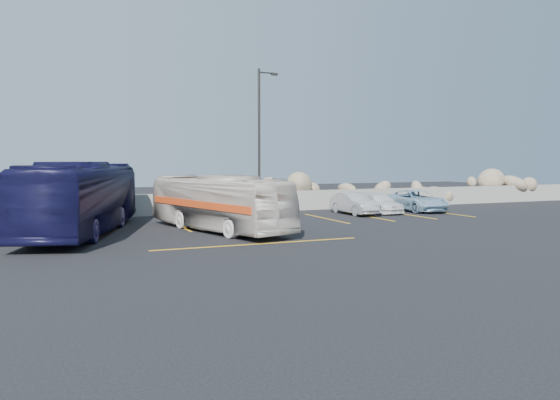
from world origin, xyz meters
name	(u,v)px	position (x,y,z in m)	size (l,w,h in m)	color
ground	(286,243)	(0.00, 0.00, 0.00)	(90.00, 90.00, 0.00)	black
seawall	(203,203)	(0.00, 12.00, 0.60)	(60.00, 0.40, 1.20)	gray
riprap_pile	(198,190)	(0.00, 13.20, 1.30)	(54.00, 2.80, 2.60)	#8B795B
parking_lines	(327,222)	(4.64, 5.57, 0.01)	(18.16, 9.36, 0.01)	gold
lamppost	(260,138)	(2.56, 9.50, 4.30)	(1.14, 0.18, 8.00)	#2B2926
vintage_bus	(218,203)	(-1.32, 4.44, 1.21)	(2.04, 8.71, 2.43)	silver
tour_coach	(82,198)	(-6.83, 5.69, 1.51)	(2.53, 10.82, 3.01)	black
car_a	(256,206)	(1.89, 8.41, 0.64)	(1.52, 3.78, 1.29)	white
car_b	(355,204)	(7.86, 8.37, 0.61)	(1.29, 3.70, 1.22)	#A3A4A8
car_c	(379,203)	(9.67, 8.70, 0.55)	(1.55, 3.81, 1.11)	white
car_d	(416,201)	(12.34, 8.68, 0.63)	(2.09, 4.52, 1.26)	#92B7D0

